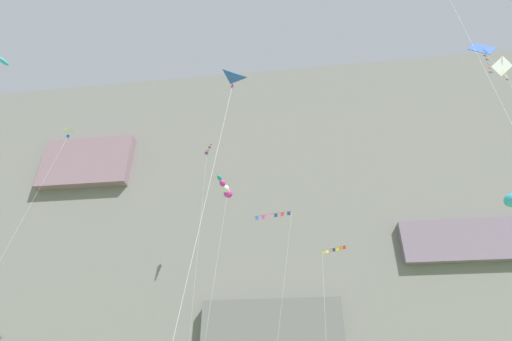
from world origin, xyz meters
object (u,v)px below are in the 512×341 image
Objects in this scene: kite_windsock_low_right at (208,152)px; kite_delta_mid_right at (227,103)px; kite_windsock_low_center at (226,189)px; kite_banner_high_left at (333,266)px; kite_diamond_far_left at (508,79)px; kite_diamond_high_right at (487,54)px; kite_delta_near_cliff at (69,142)px; kite_banner_mid_center at (273,228)px.

kite_delta_mid_right is at bearing -73.62° from kite_windsock_low_right.
kite_windsock_low_center is 12.85m from kite_banner_high_left.
kite_windsock_low_right is 1.52× the size of kite_windsock_low_center.
kite_diamond_far_left is (20.51, -14.38, -1.28)m from kite_windsock_low_center.
kite_diamond_far_left is at bearing -60.80° from kite_banner_high_left.
kite_diamond_far_left is at bearing -115.37° from kite_diamond_high_right.
kite_diamond_high_right is (42.68, -13.03, -4.19)m from kite_delta_near_cliff.
kite_windsock_low_right is 34.36m from kite_delta_mid_right.
kite_diamond_high_right is at bearing 26.40° from kite_delta_mid_right.
kite_banner_high_left is (14.60, -4.88, -17.63)m from kite_windsock_low_right.
kite_windsock_low_right is 33.85m from kite_diamond_high_right.
kite_banner_mid_center is 7.62m from kite_banner_high_left.
kite_windsock_low_center is 25.21m from kite_diamond_high_right.
kite_banner_mid_center is 25.20m from kite_diamond_high_right.
kite_delta_mid_right is 24.68m from kite_banner_high_left.
kite_banner_high_left is (30.26, 1.64, -15.98)m from kite_delta_near_cliff.
kite_diamond_high_right is at bearing -41.22° from kite_banner_mid_center.
kite_delta_near_cliff is 45.43m from kite_diamond_far_left.
kite_delta_mid_right is at bearing -153.60° from kite_diamond_high_right.
kite_diamond_high_right reaches higher than kite_windsock_low_center.
kite_banner_mid_center is at bearing 138.78° from kite_diamond_high_right.
kite_windsock_low_center reaches higher than kite_banner_mid_center.
kite_windsock_low_right reaches higher than kite_banner_mid_center.
kite_delta_mid_right is 0.76× the size of kite_windsock_low_center.
kite_banner_high_left is (-12.42, 14.67, -11.79)m from kite_diamond_high_right.
kite_diamond_far_left is (16.27, -20.04, 0.67)m from kite_banner_mid_center.
kite_banner_mid_center is (8.81, -3.59, -12.85)m from kite_windsock_low_right.
kite_windsock_low_center is (-3.89, 19.51, 5.89)m from kite_delta_mid_right.
kite_windsock_low_right is at bearing 106.38° from kite_delta_mid_right.
kite_windsock_low_right reaches higher than kite_delta_mid_right.
kite_windsock_low_right reaches higher than kite_banner_high_left.
kite_windsock_low_right is 15.99m from kite_banner_mid_center.
kite_banner_high_left is at bearing -18.47° from kite_windsock_low_right.
kite_windsock_low_center is 25.08m from kite_diamond_far_left.
kite_delta_near_cliff is at bearing 172.30° from kite_windsock_low_center.
kite_delta_mid_right is (8.45, -28.76, -16.79)m from kite_windsock_low_right.
kite_windsock_low_right is 2.01× the size of kite_delta_mid_right.
kite_diamond_far_left is at bearing -35.03° from kite_windsock_low_center.
kite_delta_near_cliff is at bearing 157.21° from kite_diamond_far_left.
kite_delta_mid_right is 20.74m from kite_windsock_low_center.
kite_delta_near_cliff is 22.41m from kite_windsock_low_center.
kite_delta_near_cliff reaches higher than kite_windsock_low_center.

